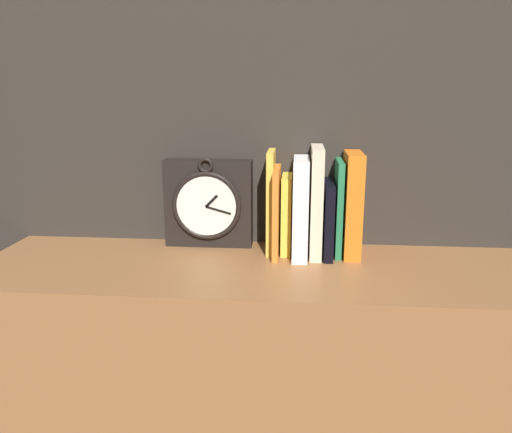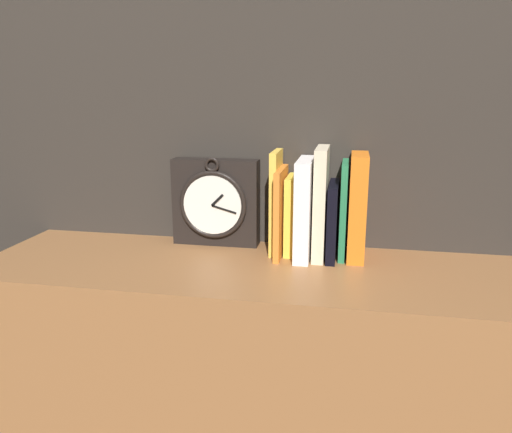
# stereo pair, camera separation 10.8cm
# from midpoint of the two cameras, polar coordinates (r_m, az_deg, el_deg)

# --- Properties ---
(wall_back) EXTENTS (6.00, 0.05, 2.60)m
(wall_back) POSITION_cam_midpoint_polar(r_m,az_deg,el_deg) (1.26, -1.70, 17.42)
(wall_back) COLOR #2D2823
(wall_back) RESTS_ON ground_plane
(bookshelf) EXTENTS (1.26, 0.37, 0.85)m
(bookshelf) POSITION_cam_midpoint_polar(r_m,az_deg,el_deg) (1.32, -2.55, -23.33)
(bookshelf) COLOR #936038
(bookshelf) RESTS_ON ground_plane
(clock) EXTENTS (0.22, 0.06, 0.23)m
(clock) POSITION_cam_midpoint_polar(r_m,az_deg,el_deg) (1.25, -7.95, 1.46)
(clock) COLOR black
(clock) RESTS_ON bookshelf
(book_slot0_yellow) EXTENTS (0.02, 0.11, 0.24)m
(book_slot0_yellow) POSITION_cam_midpoint_polar(r_m,az_deg,el_deg) (1.19, -0.88, 1.68)
(book_slot0_yellow) COLOR yellow
(book_slot0_yellow) RESTS_ON bookshelf
(book_slot1_orange) EXTENTS (0.01, 0.15, 0.21)m
(book_slot1_orange) POSITION_cam_midpoint_polar(r_m,az_deg,el_deg) (1.18, -0.25, 0.55)
(book_slot1_orange) COLOR orange
(book_slot1_orange) RESTS_ON bookshelf
(book_slot2_yellow) EXTENTS (0.02, 0.11, 0.19)m
(book_slot2_yellow) POSITION_cam_midpoint_polar(r_m,az_deg,el_deg) (1.20, 0.93, 0.29)
(book_slot2_yellow) COLOR yellow
(book_slot2_yellow) RESTS_ON bookshelf
(book_slot3_white) EXTENTS (0.04, 0.16, 0.23)m
(book_slot3_white) POSITION_cam_midpoint_polar(r_m,az_deg,el_deg) (1.17, 2.48, 1.02)
(book_slot3_white) COLOR white
(book_slot3_white) RESTS_ON bookshelf
(book_slot4_cream) EXTENTS (0.03, 0.14, 0.26)m
(book_slot4_cream) POSITION_cam_midpoint_polar(r_m,az_deg,el_deg) (1.17, 4.29, 1.71)
(book_slot4_cream) COLOR beige
(book_slot4_cream) RESTS_ON bookshelf
(book_slot5_black) EXTENTS (0.02, 0.15, 0.17)m
(book_slot5_black) POSITION_cam_midpoint_polar(r_m,az_deg,el_deg) (1.18, 5.65, -0.26)
(book_slot5_black) COLOR black
(book_slot5_black) RESTS_ON bookshelf
(book_slot6_green) EXTENTS (0.01, 0.12, 0.22)m
(book_slot6_green) POSITION_cam_midpoint_polar(r_m,az_deg,el_deg) (1.19, 6.82, 1.00)
(book_slot6_green) COLOR #257447
(book_slot6_green) RESTS_ON bookshelf
(book_slot7_orange) EXTENTS (0.04, 0.13, 0.24)m
(book_slot7_orange) POSITION_cam_midpoint_polar(r_m,az_deg,el_deg) (1.18, 8.37, 1.37)
(book_slot7_orange) COLOR orange
(book_slot7_orange) RESTS_ON bookshelf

